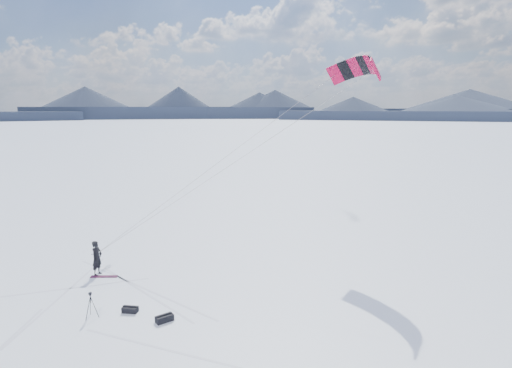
{
  "coord_description": "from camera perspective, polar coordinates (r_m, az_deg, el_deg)",
  "views": [
    {
      "loc": [
        6.79,
        -18.26,
        9.11
      ],
      "look_at": [
        8.33,
        6.75,
        4.59
      ],
      "focal_mm": 30.0,
      "sensor_mm": 36.0,
      "label": 1
    }
  ],
  "objects": [
    {
      "name": "horizon_hills",
      "position": [
        19.97,
        -23.35,
        -3.34
      ],
      "size": [
        704.84,
        706.81,
        10.63
      ],
      "color": "#1F263A",
      "rests_on": "ground"
    },
    {
      "name": "gear_bag_a",
      "position": [
        19.69,
        -12.1,
        -17.1
      ],
      "size": [
        0.82,
        0.71,
        0.34
      ],
      "rotation": [
        0.0,
        0.0,
        0.59
      ],
      "color": "black",
      "rests_on": "ground"
    },
    {
      "name": "snowkiter",
      "position": [
        25.66,
        -20.32,
        -11.25
      ],
      "size": [
        0.66,
        0.81,
        1.92
      ],
      "primitive_type": "imported",
      "rotation": [
        0.0,
        0.0,
        1.24
      ],
      "color": "black",
      "rests_on": "ground"
    },
    {
      "name": "snow_tracks",
      "position": [
        21.42,
        -24.45,
        -15.91
      ],
      "size": [
        14.76,
        10.25,
        0.01
      ],
      "color": "silver",
      "rests_on": "ground"
    },
    {
      "name": "snowboard",
      "position": [
        25.2,
        -19.59,
        -11.54
      ],
      "size": [
        1.46,
        0.34,
        0.04
      ],
      "primitive_type": "cube",
      "rotation": [
        0.0,
        0.0,
        -0.05
      ],
      "color": "maroon",
      "rests_on": "ground"
    },
    {
      "name": "gear_bag_b",
      "position": [
        20.83,
        -16.44,
        -15.74
      ],
      "size": [
        0.74,
        0.46,
        0.32
      ],
      "rotation": [
        0.0,
        0.0,
        -0.2
      ],
      "color": "black",
      "rests_on": "ground"
    },
    {
      "name": "ground",
      "position": [
        21.5,
        -22.43,
        -15.67
      ],
      "size": [
        1800.0,
        1800.0,
        0.0
      ],
      "primitive_type": "plane",
      "color": "white"
    },
    {
      "name": "tripod",
      "position": [
        20.65,
        -21.18,
        -14.38
      ],
      "size": [
        0.52,
        0.59,
        1.17
      ],
      "rotation": [
        0.0,
        0.0,
        -0.03
      ],
      "color": "black",
      "rests_on": "ground"
    },
    {
      "name": "power_kite",
      "position": [
        28.3,
        13.29,
        14.59
      ],
      "size": [
        16.6,
        6.86,
        11.09
      ],
      "color": "#C90A3C",
      "rests_on": "ground"
    }
  ]
}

